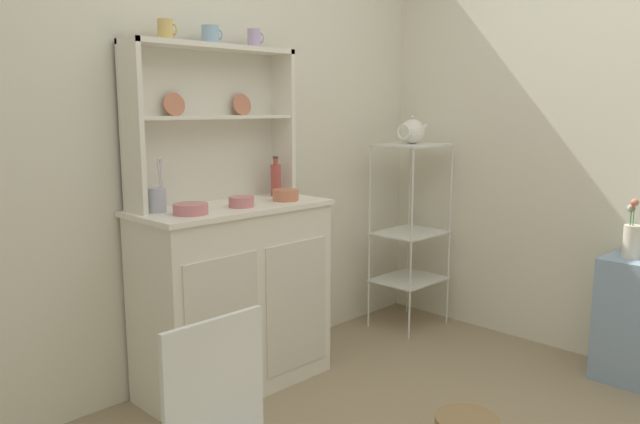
{
  "coord_description": "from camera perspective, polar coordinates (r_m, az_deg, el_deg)",
  "views": [
    {
      "loc": [
        -1.79,
        -0.98,
        1.38
      ],
      "look_at": [
        0.34,
        1.12,
        0.87
      ],
      "focal_mm": 34.63,
      "sensor_mm": 36.0,
      "label": 1
    }
  ],
  "objects": [
    {
      "name": "porcelain_teapot",
      "position": [
        3.83,
        8.52,
        7.37
      ],
      "size": [
        0.24,
        0.15,
        0.17
      ],
      "color": "white",
      "rests_on": "bakers_rack"
    },
    {
      "name": "utensil_jar",
      "position": [
        2.84,
        -14.82,
        1.19
      ],
      "size": [
        0.08,
        0.08,
        0.25
      ],
      "color": "#B2B7C6",
      "rests_on": "hutch_cabinet"
    },
    {
      "name": "jam_bottle",
      "position": [
        3.26,
        -4.11,
        3.04
      ],
      "size": [
        0.05,
        0.05,
        0.21
      ],
      "color": "#B74C47",
      "rests_on": "hutch_cabinet"
    },
    {
      "name": "cup_gold_0",
      "position": [
        2.93,
        -14.08,
        16.02
      ],
      "size": [
        0.08,
        0.07,
        0.09
      ],
      "color": "#DBB760",
      "rests_on": "hutch_shelf_unit"
    },
    {
      "name": "cup_lilac_2",
      "position": [
        3.22,
        -6.08,
        15.66
      ],
      "size": [
        0.08,
        0.07,
        0.09
      ],
      "color": "#B79ECC",
      "rests_on": "hutch_shelf_unit"
    },
    {
      "name": "cup_sky_1",
      "position": [
        3.06,
        -10.06,
        15.82
      ],
      "size": [
        0.1,
        0.08,
        0.09
      ],
      "color": "#8EB2D1",
      "rests_on": "hutch_shelf_unit"
    },
    {
      "name": "bowl_cream_small",
      "position": [
        3.1,
        -3.19,
        1.58
      ],
      "size": [
        0.13,
        0.13,
        0.06
      ],
      "primitive_type": "cylinder",
      "color": "#C67556",
      "rests_on": "hutch_cabinet"
    },
    {
      "name": "bowl_mixing_large",
      "position": [
        2.76,
        -11.87,
        0.29
      ],
      "size": [
        0.15,
        0.15,
        0.05
      ],
      "primitive_type": "cylinder",
      "color": "#D17A84",
      "rests_on": "hutch_cabinet"
    },
    {
      "name": "hutch_shelf_unit",
      "position": [
        3.08,
        -10.2,
        9.0
      ],
      "size": [
        0.9,
        0.18,
        0.76
      ],
      "color": "silver",
      "rests_on": "hutch_cabinet"
    },
    {
      "name": "bakers_rack",
      "position": [
        3.89,
        8.34,
        -0.54
      ],
      "size": [
        0.42,
        0.34,
        1.16
      ],
      "color": "silver",
      "rests_on": "ground"
    },
    {
      "name": "bowl_floral_medium",
      "position": [
        2.92,
        -7.28,
        0.94
      ],
      "size": [
        0.12,
        0.12,
        0.05
      ],
      "primitive_type": "cylinder",
      "color": "#D17A84",
      "rests_on": "hutch_cabinet"
    },
    {
      "name": "hutch_cabinet",
      "position": [
        3.08,
        -7.94,
        -7.59
      ],
      "size": [
        0.97,
        0.45,
        0.92
      ],
      "color": "white",
      "rests_on": "ground"
    },
    {
      "name": "wall_back",
      "position": [
        3.16,
        -10.96,
        7.14
      ],
      "size": [
        3.84,
        0.05,
        2.5
      ],
      "primitive_type": "cube",
      "color": "silver",
      "rests_on": "ground"
    },
    {
      "name": "flower_vase",
      "position": [
        3.44,
        26.88,
        -2.16
      ],
      "size": [
        0.09,
        0.09,
        0.3
      ],
      "color": "silver",
      "rests_on": "side_shelf_blue"
    }
  ]
}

